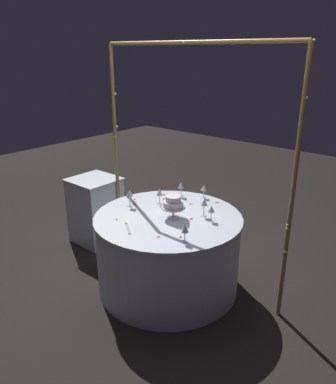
% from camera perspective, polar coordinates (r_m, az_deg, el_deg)
% --- Properties ---
extents(ground_plane, '(12.00, 12.00, 0.00)m').
position_cam_1_polar(ground_plane, '(3.84, -0.00, -13.79)').
color(ground_plane, black).
extents(decorative_arch, '(2.07, 0.06, 2.24)m').
position_cam_1_polar(decorative_arch, '(3.48, 3.29, 8.81)').
color(decorative_arch, olive).
rests_on(decorative_arch, ground).
extents(main_table, '(1.36, 1.36, 0.74)m').
position_cam_1_polar(main_table, '(3.65, -0.00, -8.97)').
color(main_table, silver).
rests_on(main_table, ground).
extents(side_table, '(0.51, 0.51, 0.78)m').
position_cam_1_polar(side_table, '(4.59, -10.75, -2.66)').
color(side_table, silver).
rests_on(side_table, ground).
extents(tiered_cake, '(0.22, 0.22, 0.21)m').
position_cam_1_polar(tiered_cake, '(3.40, 0.80, -1.73)').
color(tiered_cake, silver).
rests_on(tiered_cake, main_table).
extents(wine_glass_0, '(0.06, 0.06, 0.16)m').
position_cam_1_polar(wine_glass_0, '(3.46, 5.42, -1.69)').
color(wine_glass_0, silver).
rests_on(wine_glass_0, main_table).
extents(wine_glass_1, '(0.06, 0.06, 0.16)m').
position_cam_1_polar(wine_glass_1, '(2.98, 2.54, -5.54)').
color(wine_glass_1, silver).
rests_on(wine_glass_1, main_table).
extents(wine_glass_2, '(0.06, 0.06, 0.14)m').
position_cam_1_polar(wine_glass_2, '(3.37, 6.50, -2.65)').
color(wine_glass_2, silver).
rests_on(wine_glass_2, main_table).
extents(wine_glass_3, '(0.06, 0.06, 0.16)m').
position_cam_1_polar(wine_glass_3, '(3.91, 1.96, 0.94)').
color(wine_glass_3, silver).
rests_on(wine_glass_3, main_table).
extents(wine_glass_4, '(0.06, 0.06, 0.13)m').
position_cam_1_polar(wine_glass_4, '(3.90, 5.39, 0.53)').
color(wine_glass_4, silver).
rests_on(wine_glass_4, main_table).
extents(wine_glass_5, '(0.06, 0.06, 0.16)m').
position_cam_1_polar(wine_glass_5, '(3.72, -1.29, -0.08)').
color(wine_glass_5, silver).
rests_on(wine_glass_5, main_table).
extents(wine_glass_6, '(0.06, 0.06, 0.18)m').
position_cam_1_polar(wine_glass_6, '(3.67, -5.78, -0.21)').
color(wine_glass_6, silver).
rests_on(wine_glass_6, main_table).
extents(cake_knife, '(0.25, 0.19, 0.01)m').
position_cam_1_polar(cake_knife, '(3.32, -6.18, -4.98)').
color(cake_knife, silver).
rests_on(cake_knife, main_table).
extents(rose_petal_0, '(0.03, 0.03, 0.00)m').
position_cam_1_polar(rose_petal_0, '(3.60, 1.39, -2.81)').
color(rose_petal_0, '#E02D47').
rests_on(rose_petal_0, main_table).
extents(rose_petal_1, '(0.04, 0.04, 0.00)m').
position_cam_1_polar(rose_petal_1, '(3.11, 1.89, -6.75)').
color(rose_petal_1, '#E02D47').
rests_on(rose_petal_1, main_table).
extents(rose_petal_2, '(0.04, 0.04, 0.00)m').
position_cam_1_polar(rose_petal_2, '(3.11, -1.42, -6.72)').
color(rose_petal_2, '#E02D47').
rests_on(rose_petal_2, main_table).
extents(rose_petal_3, '(0.04, 0.03, 0.00)m').
position_cam_1_polar(rose_petal_3, '(3.76, 3.43, -1.78)').
color(rose_petal_3, '#E02D47').
rests_on(rose_petal_3, main_table).
extents(rose_petal_4, '(0.04, 0.05, 0.00)m').
position_cam_1_polar(rose_petal_4, '(3.75, -5.09, -1.86)').
color(rose_petal_4, '#E02D47').
rests_on(rose_petal_4, main_table).
extents(rose_petal_5, '(0.05, 0.04, 0.00)m').
position_cam_1_polar(rose_petal_5, '(3.98, -0.58, -0.43)').
color(rose_petal_5, '#E02D47').
rests_on(rose_petal_5, main_table).
extents(rose_petal_6, '(0.03, 0.02, 0.00)m').
position_cam_1_polar(rose_petal_6, '(3.44, -7.74, -4.10)').
color(rose_petal_6, '#E02D47').
rests_on(rose_petal_6, main_table).
extents(rose_petal_7, '(0.04, 0.05, 0.00)m').
position_cam_1_polar(rose_petal_7, '(3.43, 3.52, -4.02)').
color(rose_petal_7, '#E02D47').
rests_on(rose_petal_7, main_table).
extents(rose_petal_8, '(0.05, 0.04, 0.00)m').
position_cam_1_polar(rose_petal_8, '(3.82, 7.39, -1.56)').
color(rose_petal_8, '#E02D47').
rests_on(rose_petal_8, main_table).
extents(rose_petal_9, '(0.04, 0.03, 0.00)m').
position_cam_1_polar(rose_petal_9, '(3.88, -0.63, -1.04)').
color(rose_petal_9, '#E02D47').
rests_on(rose_petal_9, main_table).
extents(rose_petal_10, '(0.04, 0.03, 0.00)m').
position_cam_1_polar(rose_petal_10, '(3.59, 1.32, -2.84)').
color(rose_petal_10, '#E02D47').
rests_on(rose_petal_10, main_table).
extents(rose_petal_11, '(0.05, 0.05, 0.00)m').
position_cam_1_polar(rose_petal_11, '(3.93, 0.14, -0.70)').
color(rose_petal_11, '#E02D47').
rests_on(rose_petal_11, main_table).
extents(rose_petal_12, '(0.03, 0.03, 0.00)m').
position_cam_1_polar(rose_petal_12, '(3.88, -5.00, -1.09)').
color(rose_petal_12, '#E02D47').
rests_on(rose_petal_12, main_table).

